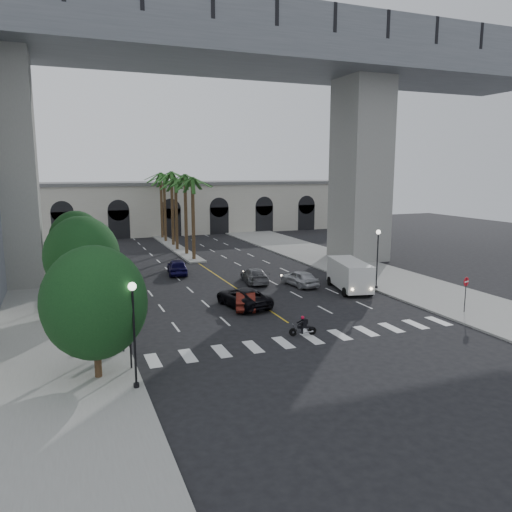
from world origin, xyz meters
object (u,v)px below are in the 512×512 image
Objects in this scene: car_e at (177,267)px; lamp_post_left_far at (99,256)px; traffic_signal_near at (130,325)px; car_c at (243,297)px; lamp_post_left_near at (134,326)px; car_d at (254,275)px; pedestrian_a at (121,337)px; lamp_post_right at (378,254)px; traffic_signal_far at (121,306)px; motorcycle_rider at (304,327)px; pedestrian_b at (115,323)px; car_a at (300,278)px; cargo_van at (350,274)px; car_b at (246,300)px; do_not_enter_sign at (466,287)px.

lamp_post_left_far is at bearing 40.33° from car_e.
car_c is (9.80, 9.58, -1.75)m from traffic_signal_near.
lamp_post_left_near is 1.11× the size of car_d.
car_e is 22.11m from pedestrian_a.
pedestrian_a is at bearing -161.35° from lamp_post_right.
motorcycle_rider is at bearing -11.40° from traffic_signal_far.
car_e is at bearing 84.80° from pedestrian_b.
lamp_post_left_far is at bearing 108.43° from pedestrian_b.
lamp_post_right is 3.18× the size of pedestrian_b.
cargo_van is at bearing 128.30° from car_a.
car_e is (7.73, 23.40, -1.72)m from traffic_signal_near.
car_b is at bearing -43.74° from lamp_post_left_far.
lamp_post_left_near is 24.08m from car_a.
car_e is (-2.07, 14.38, 0.11)m from car_b.
traffic_signal_far reaches higher than pedestrian_b.
lamp_post_left_near is 2.97× the size of motorcycle_rider.
lamp_post_left_near is 24.79m from do_not_enter_sign.
lamp_post_right is at bearing 138.57° from car_a.
car_d is at bearing 43.63° from traffic_signal_far.
lamp_post_left_near is at bearing -150.31° from lamp_post_right.
pedestrian_a is 0.59× the size of do_not_enter_sign.
traffic_signal_near is 24.71m from car_e.
lamp_post_right reaches higher than traffic_signal_far.
traffic_signal_near is at bearing -72.32° from pedestrian_a.
lamp_post_left_near is 3.18× the size of pedestrian_b.
pedestrian_b reaches higher than pedestrian_a.
car_b is at bearing 49.34° from lamp_post_left_near.
car_a is 1.05× the size of car_b.
cargo_van is at bearing -148.90° from car_b.
lamp_post_left_near is 15.81m from car_c.
car_c is at bearing 70.85° from car_d.
cargo_van is 3.93× the size of pedestrian_a.
car_e is 0.71× the size of cargo_van.
car_d is at bearing -95.82° from car_b.
lamp_post_right is 2.97× the size of motorcycle_rider.
traffic_signal_far is 0.84× the size of car_a.
traffic_signal_near is (0.10, 2.50, -0.71)m from lamp_post_left_near.
pedestrian_a is at bearing 91.09° from lamp_post_left_near.
car_e is 2.80× the size of pedestrian_a.
do_not_enter_sign reaches higher than car_c.
traffic_signal_near is 0.79× the size of car_e.
lamp_post_left_near is 24.59m from cargo_van.
car_e is at bearing 108.57° from motorcycle_rider.
car_d is (3.85, 7.43, -0.06)m from car_c.
car_a is at bearing 146.52° from lamp_post_right.
cargo_van reaches higher than car_b.
traffic_signal_near is at bearing 87.71° from lamp_post_left_near.
car_e is 27.30m from do_not_enter_sign.
traffic_signal_far reaches higher than car_c.
car_b is (-1.27, 7.26, 0.09)m from motorcycle_rider.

